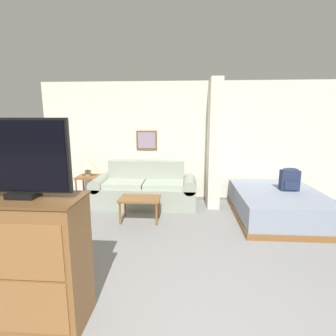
# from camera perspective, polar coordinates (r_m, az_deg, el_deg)

# --- Properties ---
(wall_back) EXTENTS (6.64, 0.16, 2.60)m
(wall_back) POSITION_cam_1_polar(r_m,az_deg,el_deg) (5.86, 5.18, 5.57)
(wall_back) COLOR silver
(wall_back) RESTS_ON ground_plane
(wall_partition_pillar) EXTENTS (0.24, 0.64, 2.60)m
(wall_partition_pillar) POSITION_cam_1_polar(r_m,az_deg,el_deg) (5.51, 9.95, 5.17)
(wall_partition_pillar) COLOR silver
(wall_partition_pillar) RESTS_ON ground_plane
(couch) EXTENTS (2.18, 0.84, 0.91)m
(couch) POSITION_cam_1_polar(r_m,az_deg,el_deg) (5.63, -5.10, -4.70)
(couch) COLOR #99A393
(couch) RESTS_ON ground_plane
(coffee_table) EXTENTS (0.72, 0.46, 0.43)m
(coffee_table) POSITION_cam_1_polar(r_m,az_deg,el_deg) (4.75, -6.14, -7.09)
(coffee_table) COLOR brown
(coffee_table) RESTS_ON ground_plane
(side_table) EXTENTS (0.46, 0.46, 0.60)m
(side_table) POSITION_cam_1_polar(r_m,az_deg,el_deg) (5.95, -16.94, -2.60)
(side_table) COLOR brown
(side_table) RESTS_ON ground_plane
(table_lamp) EXTENTS (0.35, 0.35, 0.38)m
(table_lamp) POSITION_cam_1_polar(r_m,az_deg,el_deg) (5.88, -17.14, 0.85)
(table_lamp) COLOR tan
(table_lamp) RESTS_ON side_table
(tv_dresser) EXTENTS (0.98, 0.49, 1.19)m
(tv_dresser) POSITION_cam_1_polar(r_m,az_deg,el_deg) (2.73, -27.73, -17.67)
(tv_dresser) COLOR brown
(tv_dresser) RESTS_ON ground_plane
(tv) EXTENTS (0.85, 0.16, 0.66)m
(tv) POSITION_cam_1_polar(r_m,az_deg,el_deg) (2.45, -29.65, 1.77)
(tv) COLOR black
(tv) RESTS_ON tv_dresser
(bed) EXTENTS (1.54, 1.94, 0.50)m
(bed) POSITION_cam_1_polar(r_m,az_deg,el_deg) (5.31, 22.77, -7.30)
(bed) COLOR brown
(bed) RESTS_ON ground_plane
(backpack) EXTENTS (0.33, 0.20, 0.43)m
(backpack) POSITION_cam_1_polar(r_m,az_deg,el_deg) (5.35, 24.97, -2.15)
(backpack) COLOR #232D4C
(backpack) RESTS_ON bed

